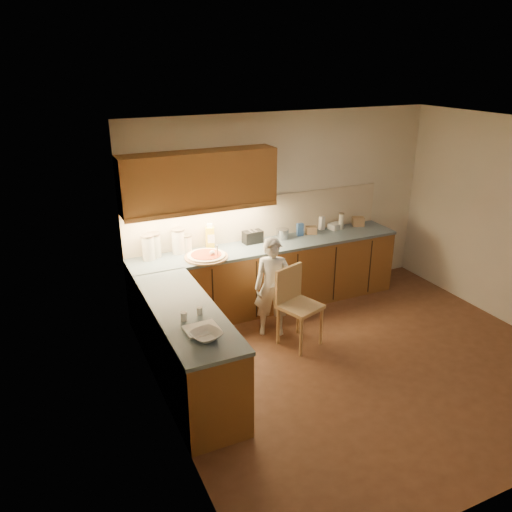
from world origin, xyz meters
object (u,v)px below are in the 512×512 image
child (273,287)px  oil_jug (210,237)px  wooden_chair (296,301)px  toaster (253,237)px  pizza_on_board (206,256)px

child → oil_jug: 1.09m
wooden_chair → oil_jug: oil_jug is taller
child → toaster: 0.91m
toaster → child: bearing=-100.1°
pizza_on_board → toaster: (0.75, 0.26, 0.06)m
child → wooden_chair: (0.15, -0.31, -0.07)m
pizza_on_board → toaster: size_ratio=2.04×
pizza_on_board → wooden_chair: (0.80, -0.87, -0.39)m
wooden_chair → toaster: 1.21m
child → oil_jug: bearing=142.4°
pizza_on_board → oil_jug: oil_jug is taller
toaster → oil_jug: bearing=172.5°
toaster → pizza_on_board: bearing=-164.0°
child → wooden_chair: child is taller
child → toaster: size_ratio=4.73×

